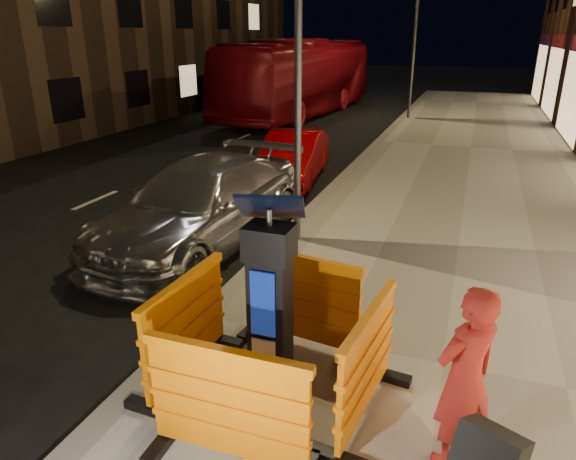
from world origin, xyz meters
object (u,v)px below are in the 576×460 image
(man, at_px, (465,379))
(barrier_kerbside, at_px, (186,328))
(barrier_bldgside, at_px, (366,366))
(bus_doubledecker, at_px, (300,115))
(barrier_front, at_px, (228,408))
(parking_kiosk, at_px, (270,305))
(car_red, at_px, (293,180))
(car_silver, at_px, (203,243))
(barrier_back, at_px, (301,302))

(man, bearing_deg, barrier_kerbside, -50.57)
(barrier_bldgside, height_order, bus_doubledecker, bus_doubledecker)
(barrier_kerbside, relative_size, man, 0.88)
(barrier_kerbside, distance_m, barrier_bldgside, 1.90)
(barrier_front, relative_size, barrier_kerbside, 1.00)
(bus_doubledecker, bearing_deg, barrier_front, -68.54)
(barrier_kerbside, relative_size, barrier_bldgside, 1.00)
(parking_kiosk, bearing_deg, barrier_front, -85.27)
(bus_doubledecker, bearing_deg, barrier_bldgside, -65.25)
(car_red, xyz_separation_m, man, (4.48, -8.58, 0.98))
(barrier_kerbside, height_order, barrier_bldgside, same)
(car_silver, relative_size, man, 3.07)
(man, bearing_deg, car_silver, -85.58)
(parking_kiosk, xyz_separation_m, car_red, (-2.68, 8.31, -1.18))
(car_red, distance_m, bus_doubledecker, 11.58)
(barrier_kerbside, height_order, man, man)
(barrier_front, height_order, man, man)
(man, bearing_deg, barrier_bldgside, -62.51)
(car_silver, bearing_deg, bus_doubledecker, 107.60)
(parking_kiosk, bearing_deg, car_red, 112.62)
(parking_kiosk, height_order, barrier_bldgside, parking_kiosk)
(barrier_back, xyz_separation_m, car_red, (-2.68, 7.36, -0.72))
(bus_doubledecker, bearing_deg, car_red, -67.88)
(car_red, bearing_deg, barrier_front, -80.98)
(barrier_back, xyz_separation_m, man, (1.79, -1.22, 0.26))
(barrier_back, distance_m, car_red, 7.87)
(car_silver, xyz_separation_m, car_red, (0.11, 4.66, 0.00))
(parking_kiosk, distance_m, car_silver, 4.75)
(parking_kiosk, xyz_separation_m, bus_doubledecker, (-6.19, 19.35, -1.18))
(parking_kiosk, relative_size, car_silver, 0.40)
(barrier_bldgside, bearing_deg, car_red, 30.34)
(car_silver, bearing_deg, barrier_back, -38.71)
(parking_kiosk, height_order, barrier_kerbside, parking_kiosk)
(bus_doubledecker, bearing_deg, parking_kiosk, -67.76)
(barrier_front, height_order, car_silver, barrier_front)
(barrier_front, distance_m, car_red, 9.67)
(barrier_kerbside, relative_size, car_silver, 0.29)
(barrier_bldgside, height_order, car_red, barrier_bldgside)
(car_red, bearing_deg, bus_doubledecker, 100.48)
(barrier_back, xyz_separation_m, barrier_kerbside, (-0.95, -0.95, 0.00))
(man, bearing_deg, barrier_front, -24.14)
(barrier_kerbside, bearing_deg, car_red, 14.51)
(barrier_back, relative_size, bus_doubledecker, 0.12)
(barrier_front, bearing_deg, bus_doubledecker, 106.69)
(car_silver, bearing_deg, parking_kiosk, -47.24)
(barrier_back, xyz_separation_m, car_silver, (-2.79, 2.70, -0.72))
(parking_kiosk, bearing_deg, car_silver, 132.10)
(barrier_front, distance_m, barrier_back, 1.90)
(barrier_kerbside, height_order, bus_doubledecker, bus_doubledecker)
(barrier_front, height_order, barrier_back, same)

